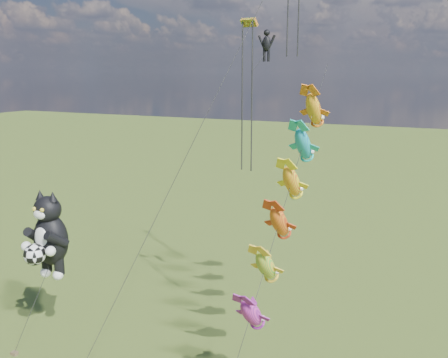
% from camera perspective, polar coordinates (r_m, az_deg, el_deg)
% --- Properties ---
extents(cat_kite_rig, '(2.78, 4.27, 10.02)m').
position_cam_1_polar(cat_kite_rig, '(33.58, -19.47, -6.05)').
color(cat_kite_rig, brown).
rests_on(cat_kite_rig, ground).
extents(fish_windsock_rig, '(1.54, 15.95, 17.78)m').
position_cam_1_polar(fish_windsock_rig, '(28.71, 7.04, -2.60)').
color(fish_windsock_rig, brown).
rests_on(fish_windsock_rig, ground).
extents(parafoil_rig, '(7.31, 16.39, 27.64)m').
position_cam_1_polar(parafoil_rig, '(29.84, 4.58, 15.78)').
color(parafoil_rig, brown).
rests_on(parafoil_rig, ground).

